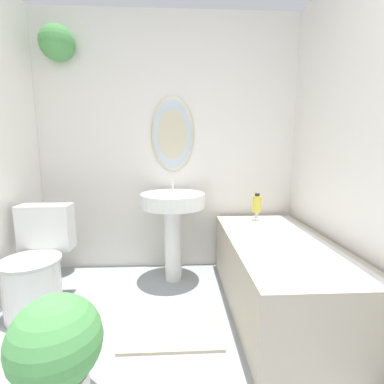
{
  "coord_description": "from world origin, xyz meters",
  "views": [
    {
      "loc": [
        0.08,
        -0.4,
        1.19
      ],
      "look_at": [
        0.18,
        1.42,
        0.89
      ],
      "focal_mm": 26.0,
      "sensor_mm": 36.0,
      "label": 1
    }
  ],
  "objects": [
    {
      "name": "shampoo_bottle",
      "position": [
        0.8,
        2.06,
        0.68
      ],
      "size": [
        0.08,
        0.08,
        0.17
      ],
      "color": "gold",
      "rests_on": "bathtub"
    },
    {
      "name": "wall_back",
      "position": [
        -0.06,
        2.31,
        1.26
      ],
      "size": [
        2.54,
        0.3,
        2.4
      ],
      "color": "silver",
      "rests_on": "ground_plane"
    },
    {
      "name": "wall_right",
      "position": [
        1.24,
        1.14,
        1.2
      ],
      "size": [
        0.06,
        2.41,
        2.4
      ],
      "color": "silver",
      "rests_on": "ground_plane"
    },
    {
      "name": "toilet",
      "position": [
        -0.95,
        1.56,
        0.31
      ],
      "size": [
        0.41,
        0.55,
        0.75
      ],
      "color": "white",
      "rests_on": "ground_plane"
    },
    {
      "name": "bath_mat",
      "position": [
        0.04,
        1.25,
        0.01
      ],
      "size": [
        0.64,
        0.42,
        0.02
      ],
      "color": "#B7A88E",
      "rests_on": "ground_plane"
    },
    {
      "name": "potted_plant",
      "position": [
        -0.46,
        0.73,
        0.31
      ],
      "size": [
        0.4,
        0.4,
        0.55
      ],
      "color": "silver",
      "rests_on": "ground_plane"
    },
    {
      "name": "bathtub",
      "position": [
        0.83,
        1.5,
        0.27
      ],
      "size": [
        0.73,
        1.47,
        0.6
      ],
      "color": "#B2A893",
      "rests_on": "ground_plane"
    },
    {
      "name": "pedestal_sink",
      "position": [
        0.04,
        1.97,
        0.62
      ],
      "size": [
        0.55,
        0.55,
        0.89
      ],
      "color": "white",
      "rests_on": "ground_plane"
    }
  ]
}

